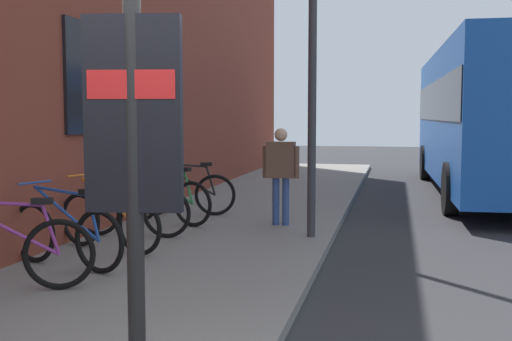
{
  "coord_description": "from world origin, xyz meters",
  "views": [
    {
      "loc": [
        -2.71,
        -0.87,
        1.86
      ],
      "look_at": [
        4.05,
        0.63,
        1.26
      ],
      "focal_mm": 44.29,
      "sensor_mm": 36.0,
      "label": 1
    }
  ],
  "objects": [
    {
      "name": "street_lamp",
      "position": [
        6.25,
        0.3,
        3.13
      ],
      "size": [
        0.28,
        0.28,
        5.06
      ],
      "color": "#333338",
      "rests_on": "sidewalk_pavement"
    },
    {
      "name": "transit_info_sign",
      "position": [
        0.6,
        0.56,
        1.72
      ],
      "size": [
        0.16,
        0.56,
        2.4
      ],
      "color": "black",
      "rests_on": "sidewalk_pavement"
    },
    {
      "name": "bicycle_mid_rack",
      "position": [
        3.76,
        2.8,
        0.51
      ],
      "size": [
        0.67,
        1.71,
        0.97
      ],
      "color": "black",
      "rests_on": "sidewalk_pavement"
    },
    {
      "name": "bicycle_leaning_wall",
      "position": [
        5.68,
        2.82,
        0.51
      ],
      "size": [
        0.48,
        1.77,
        0.97
      ],
      "color": "black",
      "rests_on": "sidewalk_pavement"
    },
    {
      "name": "bicycle_nearest_sign",
      "position": [
        2.75,
        2.88,
        0.51
      ],
      "size": [
        0.71,
        1.69,
        0.97
      ],
      "color": "black",
      "rests_on": "sidewalk_pavement"
    },
    {
      "name": "sidewalk_pavement",
      "position": [
        8.0,
        1.75,
        0.06
      ],
      "size": [
        24.0,
        3.5,
        0.12
      ],
      "primitive_type": "cube",
      "color": "gray",
      "rests_on": "ground"
    },
    {
      "name": "ground",
      "position": [
        6.0,
        -1.0,
        0.0
      ],
      "size": [
        60.0,
        60.0,
        0.0
      ],
      "primitive_type": "plane",
      "color": "#2D2D30"
    },
    {
      "name": "city_bus",
      "position": [
        12.91,
        -3.0,
        1.92
      ],
      "size": [
        10.56,
        2.84,
        3.35
      ],
      "color": "#1951B2",
      "rests_on": "ground"
    },
    {
      "name": "bicycle_end_of_row",
      "position": [
        6.8,
        2.72,
        0.51
      ],
      "size": [
        0.67,
        1.71,
        0.97
      ],
      "color": "black",
      "rests_on": "sidewalk_pavement"
    },
    {
      "name": "bicycle_beside_lamp",
      "position": [
        7.7,
        2.7,
        0.51
      ],
      "size": [
        0.53,
        1.75,
        0.97
      ],
      "color": "black",
      "rests_on": "sidewalk_pavement"
    },
    {
      "name": "pedestrian_crossing_street",
      "position": [
        7.1,
        0.9,
        1.06
      ],
      "size": [
        0.22,
        0.59,
        1.54
      ],
      "color": "#334C8C",
      "rests_on": "sidewalk_pavement"
    },
    {
      "name": "bicycle_under_window",
      "position": [
        4.73,
        2.72,
        0.51
      ],
      "size": [
        0.71,
        1.69,
        0.97
      ],
      "color": "black",
      "rests_on": "sidewalk_pavement"
    }
  ]
}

